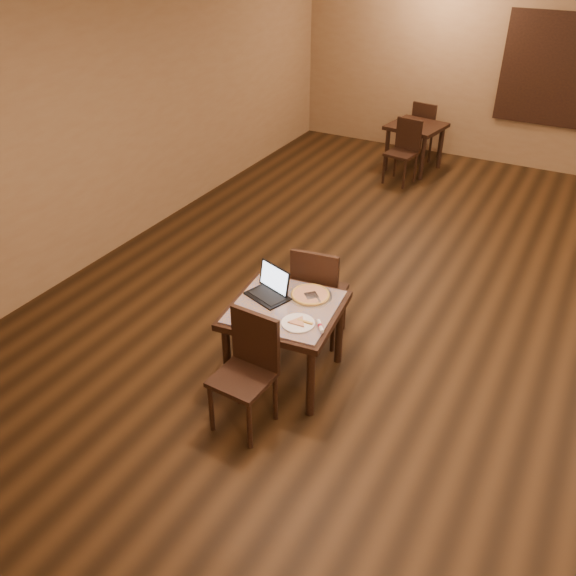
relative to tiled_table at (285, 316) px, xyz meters
The scene contains 17 objects.
ground 1.89m from the tiled_table, 57.01° to the left, with size 10.00×10.00×0.00m, color black.
wall_back 6.61m from the tiled_table, 81.53° to the left, with size 8.00×0.02×3.00m, color olive.
wall_left 3.48m from the tiled_table, 153.86° to the left, with size 0.02×10.00×3.00m, color olive.
ceiling 2.94m from the tiled_table, 57.01° to the left, with size 8.00×10.00×0.02m, color silver.
tiled_table is the anchor object (origin of this frame).
chair_main_near 0.62m from the tiled_table, 89.55° to the right, with size 0.46×0.46×1.00m.
chair_main_far 0.61m from the tiled_table, 88.78° to the left, with size 0.51×0.51×1.04m.
laptop 0.28m from the tiled_table, 151.79° to the left, with size 0.42×0.39×0.25m.
plate 0.31m from the tiled_table, 39.29° to the right, with size 0.27×0.27×0.02m, color white.
pizza_slice 0.31m from the tiled_table, 39.29° to the right, with size 0.17×0.17×0.02m, color beige, non-canonical shape.
pizza_pan 0.29m from the tiled_table, 63.43° to the left, with size 0.38×0.38×0.01m, color silver.
pizza_whole 0.29m from the tiled_table, 63.43° to the left, with size 0.34×0.34×0.02m.
spatula 0.29m from the tiled_table, 57.53° to the left, with size 0.11×0.26×0.01m, color silver.
napkin_roll 0.44m from the tiled_table, 19.29° to the right, with size 0.12×0.14×0.04m.
other_table_b 5.53m from the tiled_table, 96.86° to the left, with size 0.90×0.90×0.73m.
other_table_b_chair_near 4.98m from the tiled_table, 97.46° to the left, with size 0.47×0.47×0.95m.
other_table_b_chair_far 6.08m from the tiled_table, 96.36° to the left, with size 0.47×0.47×0.95m.
Camera 1 is at (1.10, -5.24, 3.64)m, focal length 38.00 mm.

